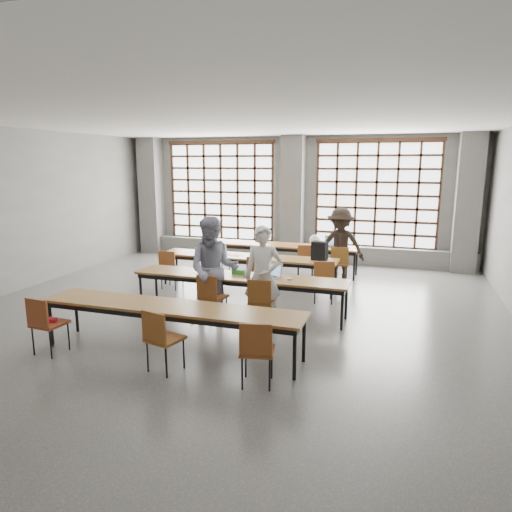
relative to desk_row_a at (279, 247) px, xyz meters
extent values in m
plane|color=#4F4F4D|center=(-0.02, -3.70, -0.66)|extent=(11.00, 11.00, 0.00)
plane|color=silver|center=(-0.02, -3.70, 2.84)|extent=(11.00, 11.00, 0.00)
plane|color=#61615E|center=(-0.02, 1.80, 1.09)|extent=(10.00, 0.00, 10.00)
cube|color=#575855|center=(-4.52, 1.52, 1.09)|extent=(0.60, 0.55, 3.50)
cube|color=#575855|center=(-0.02, 1.52, 1.09)|extent=(0.60, 0.55, 3.50)
cube|color=#575855|center=(4.48, 1.52, 1.09)|extent=(0.60, 0.55, 3.50)
cube|color=white|center=(-2.27, 1.78, 1.24)|extent=(3.20, 0.02, 2.80)
cube|color=black|center=(-2.27, 1.70, 1.24)|extent=(3.20, 0.05, 2.80)
cube|color=black|center=(-2.27, 1.70, -0.21)|extent=(3.32, 0.07, 0.10)
cube|color=black|center=(-2.27, 1.70, 2.69)|extent=(3.32, 0.07, 0.10)
cube|color=white|center=(2.23, 1.78, 1.24)|extent=(3.20, 0.02, 2.80)
cube|color=black|center=(2.23, 1.70, 1.24)|extent=(3.20, 0.05, 2.80)
cube|color=black|center=(2.23, 1.70, -0.21)|extent=(3.32, 0.07, 0.10)
cube|color=black|center=(2.23, 1.70, 2.69)|extent=(3.32, 0.07, 0.10)
cube|color=#575855|center=(-0.02, 1.60, -0.41)|extent=(9.80, 0.35, 0.50)
cube|color=brown|center=(0.00, 0.00, 0.05)|extent=(4.00, 0.70, 0.04)
cube|color=black|center=(0.00, 0.00, -0.01)|extent=(3.90, 0.64, 0.08)
cylinder|color=black|center=(-1.92, -0.29, -0.32)|extent=(0.05, 0.05, 0.69)
cylinder|color=black|center=(-1.92, 0.29, -0.32)|extent=(0.05, 0.05, 0.69)
cylinder|color=black|center=(1.92, -0.29, -0.32)|extent=(0.05, 0.05, 0.69)
cylinder|color=black|center=(1.92, 0.29, -0.32)|extent=(0.05, 0.05, 0.69)
cube|color=brown|center=(-0.29, -1.63, 0.05)|extent=(4.00, 0.70, 0.04)
cube|color=black|center=(-0.29, -1.63, -0.01)|extent=(3.90, 0.64, 0.08)
cylinder|color=black|center=(-2.21, -1.92, -0.32)|extent=(0.05, 0.05, 0.69)
cylinder|color=black|center=(-2.21, -1.34, -0.32)|extent=(0.05, 0.05, 0.69)
cylinder|color=black|center=(1.63, -1.92, -0.32)|extent=(0.05, 0.05, 0.69)
cylinder|color=black|center=(1.63, -1.34, -0.32)|extent=(0.05, 0.05, 0.69)
cube|color=brown|center=(0.15, -3.38, 0.05)|extent=(4.00, 0.70, 0.04)
cube|color=black|center=(0.15, -3.38, -0.01)|extent=(3.90, 0.64, 0.08)
cylinder|color=black|center=(-1.77, -3.67, -0.32)|extent=(0.05, 0.05, 0.69)
cylinder|color=black|center=(-1.77, -3.09, -0.32)|extent=(0.05, 0.05, 0.69)
cylinder|color=black|center=(2.07, -3.67, -0.32)|extent=(0.05, 0.05, 0.69)
cylinder|color=black|center=(2.07, -3.09, -0.32)|extent=(0.05, 0.05, 0.69)
cube|color=brown|center=(-0.20, -5.37, 0.05)|extent=(4.00, 0.70, 0.04)
cube|color=black|center=(-0.20, -5.37, -0.01)|extent=(3.90, 0.64, 0.08)
cylinder|color=black|center=(-2.12, -5.66, -0.32)|extent=(0.05, 0.05, 0.69)
cylinder|color=black|center=(-2.12, -5.08, -0.32)|extent=(0.05, 0.05, 0.69)
cylinder|color=black|center=(1.72, -5.66, -0.32)|extent=(0.05, 0.05, 0.69)
cylinder|color=black|center=(1.72, -5.08, -0.32)|extent=(0.05, 0.05, 0.69)
cube|color=brown|center=(-1.40, -0.55, -0.21)|extent=(0.50, 0.50, 0.04)
cube|color=brown|center=(-1.44, -0.75, 0.02)|extent=(0.40, 0.11, 0.40)
cylinder|color=black|center=(-1.40, -0.55, -0.44)|extent=(0.02, 0.02, 0.45)
cube|color=maroon|center=(0.80, -0.55, -0.21)|extent=(0.51, 0.51, 0.04)
cube|color=maroon|center=(0.85, -0.74, 0.02)|extent=(0.39, 0.13, 0.40)
cylinder|color=black|center=(0.80, -0.55, -0.44)|extent=(0.02, 0.02, 0.45)
cube|color=brown|center=(1.60, -0.55, -0.21)|extent=(0.48, 0.48, 0.04)
cube|color=brown|center=(1.63, -0.75, 0.02)|extent=(0.40, 0.09, 0.40)
cylinder|color=black|center=(1.60, -0.55, -0.44)|extent=(0.02, 0.02, 0.45)
cube|color=brown|center=(-1.89, -2.18, -0.21)|extent=(0.44, 0.44, 0.04)
cube|color=brown|center=(-1.90, -2.38, 0.02)|extent=(0.40, 0.05, 0.40)
cylinder|color=black|center=(-1.89, -2.18, -0.44)|extent=(0.02, 0.02, 0.45)
cube|color=brown|center=(0.11, -2.18, -0.21)|extent=(0.50, 0.50, 0.04)
cube|color=brown|center=(0.15, -2.38, 0.02)|extent=(0.40, 0.11, 0.40)
cylinder|color=black|center=(0.11, -2.18, -0.44)|extent=(0.02, 0.02, 0.45)
cube|color=brown|center=(1.51, -2.18, -0.21)|extent=(0.49, 0.49, 0.04)
cube|color=brown|center=(1.54, -2.38, 0.02)|extent=(0.40, 0.10, 0.40)
cylinder|color=black|center=(1.51, -2.18, -0.44)|extent=(0.02, 0.02, 0.45)
cube|color=brown|center=(-0.15, -3.93, -0.21)|extent=(0.48, 0.48, 0.04)
cube|color=brown|center=(-0.18, -4.13, 0.02)|extent=(0.40, 0.09, 0.40)
cylinder|color=black|center=(-0.15, -3.93, -0.44)|extent=(0.02, 0.02, 0.45)
cube|color=brown|center=(0.75, -3.93, -0.21)|extent=(0.45, 0.45, 0.04)
cube|color=brown|center=(0.76, -4.13, 0.02)|extent=(0.40, 0.06, 0.40)
cylinder|color=black|center=(0.75, -3.93, -0.44)|extent=(0.02, 0.02, 0.45)
cube|color=brown|center=(-1.90, -5.92, -0.21)|extent=(0.45, 0.45, 0.04)
cube|color=brown|center=(-1.92, -6.12, 0.02)|extent=(0.40, 0.06, 0.40)
cylinder|color=black|center=(-1.90, -5.92, -0.44)|extent=(0.02, 0.02, 0.45)
cube|color=brown|center=(0.00, -5.92, -0.21)|extent=(0.51, 0.51, 0.04)
cube|color=brown|center=(-0.05, -6.11, 0.02)|extent=(0.39, 0.13, 0.40)
cylinder|color=black|center=(0.00, -5.92, -0.44)|extent=(0.02, 0.02, 0.45)
cube|color=brown|center=(1.30, -5.92, -0.21)|extent=(0.50, 0.50, 0.04)
cube|color=brown|center=(1.34, -6.12, 0.02)|extent=(0.40, 0.11, 0.40)
cylinder|color=black|center=(1.30, -5.92, -0.44)|extent=(0.02, 0.02, 0.45)
imported|color=silver|center=(0.75, -3.88, 0.21)|extent=(0.71, 0.54, 1.74)
imported|color=#1A214F|center=(-0.15, -3.88, 0.27)|extent=(1.05, 0.91, 1.86)
imported|color=black|center=(1.60, -0.50, 0.21)|extent=(1.19, 0.76, 1.75)
cube|color=#B9B8BD|center=(0.70, -3.33, 0.08)|extent=(0.44, 0.40, 0.02)
cube|color=black|center=(0.70, -3.34, 0.09)|extent=(0.35, 0.30, 0.00)
cube|color=#B9B8BD|center=(0.77, -3.21, 0.20)|extent=(0.35, 0.24, 0.26)
cube|color=#8CB9F2|center=(0.76, -3.22, 0.17)|extent=(0.29, 0.19, 0.21)
cube|color=#AFAFB4|center=(1.35, 0.05, 0.08)|extent=(0.42, 0.35, 0.02)
cube|color=black|center=(1.35, 0.04, 0.09)|extent=(0.34, 0.25, 0.00)
cube|color=#AFAFB4|center=(1.31, 0.18, 0.20)|extent=(0.37, 0.16, 0.26)
cube|color=#92BEFC|center=(1.32, 0.17, 0.17)|extent=(0.31, 0.13, 0.21)
ellipsoid|color=white|center=(1.10, -3.40, 0.08)|extent=(0.11, 0.08, 0.04)
cube|color=#287B2D|center=(0.10, -3.30, 0.11)|extent=(0.26, 0.11, 0.09)
cube|color=black|center=(0.33, -3.48, 0.07)|extent=(0.14, 0.11, 0.01)
cube|color=white|center=(-0.89, -1.58, 0.07)|extent=(0.34, 0.28, 0.00)
cube|color=silver|center=(-0.59, -1.68, 0.07)|extent=(0.31, 0.23, 0.00)
cube|color=black|center=(1.31, -1.58, 0.27)|extent=(0.35, 0.26, 0.40)
ellipsoid|color=white|center=(0.90, 0.05, 0.21)|extent=(0.32, 0.29, 0.29)
cube|color=#A51429|center=(-1.90, -5.92, -0.16)|extent=(0.22, 0.15, 0.06)
camera|label=1|loc=(2.93, -11.03, 2.11)|focal=32.00mm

